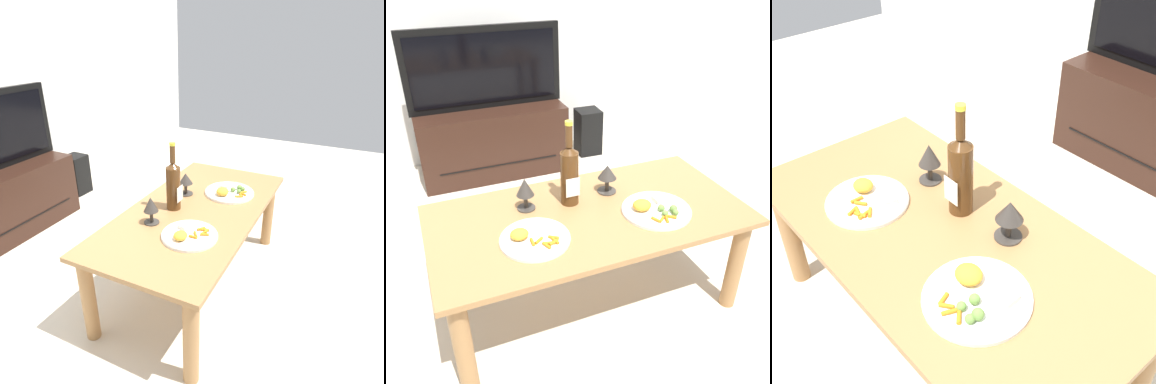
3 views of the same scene
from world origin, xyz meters
The scene contains 9 objects.
ground_plane centered at (0.00, 0.00, 0.00)m, with size 6.40×6.40×0.00m, color beige.
dining_table centered at (0.00, 0.00, 0.41)m, with size 1.34×0.67×0.50m.
tv_stand centered at (-0.10, 1.53, 0.25)m, with size 1.03×0.49×0.49m.
floor_speaker centered at (0.67, 1.55, 0.18)m, with size 0.18×0.18×0.36m, color black.
wine_bottle centered at (-0.04, 0.11, 0.64)m, with size 0.08×0.08×0.38m.
goblet_left centered at (-0.24, 0.14, 0.59)m, with size 0.08×0.08×0.15m.
goblet_right centered at (0.15, 0.14, 0.59)m, with size 0.09×0.09×0.13m.
dinner_plate_left centered at (-0.27, -0.10, 0.51)m, with size 0.27×0.27×0.05m.
dinner_plate_right centered at (0.27, -0.10, 0.51)m, with size 0.30×0.30×0.06m.
Camera 1 is at (-1.54, -0.74, 1.40)m, focal length 32.58 mm.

